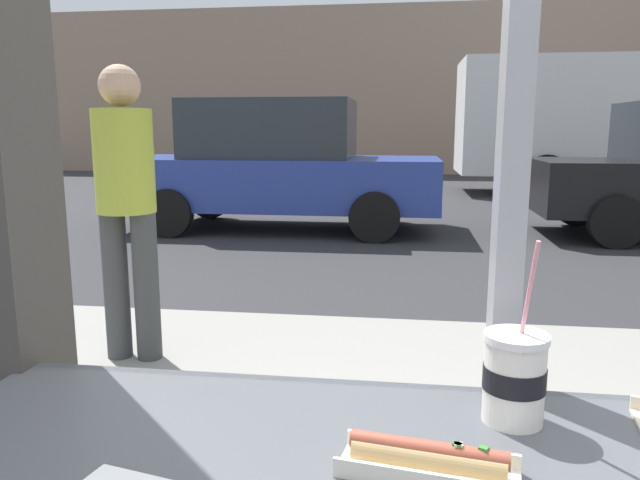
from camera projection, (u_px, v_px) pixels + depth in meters
ground_plane at (415, 224)px, 9.03m from camera, size 60.00×60.00×0.00m
sidewalk_strip at (439, 426)px, 2.79m from camera, size 16.00×2.80×0.11m
building_facade_far at (412, 91)px, 19.10m from camera, size 28.00×1.20×5.13m
soda_cup_left at (514, 376)px, 0.97m from camera, size 0.10×0.10×0.31m
hotdog_tray_far at (428, 460)px, 0.83m from camera, size 0.26×0.12×0.05m
parked_car_blue at (279, 166)px, 8.46m from camera, size 4.34×1.92×1.80m
box_truck at (624, 120)px, 12.76m from camera, size 7.06×2.44×2.86m
pedestrian at (126, 195)px, 3.31m from camera, size 0.32×0.32×1.63m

